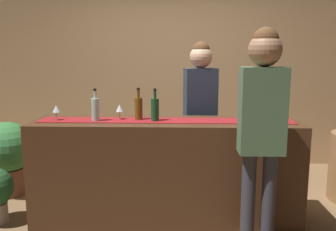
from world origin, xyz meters
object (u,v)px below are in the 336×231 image
object	(u,v)px
wine_bottle_amber	(139,108)
wine_bottle_clear	(96,109)
wine_glass_mid_counter	(56,109)
bartender	(200,103)
potted_plant_tall	(8,153)
wine_bottle_green	(155,109)
customer_sipping	(262,117)
wine_glass_near_customer	(119,109)

from	to	relation	value
wine_bottle_amber	wine_bottle_clear	size ratio (longest dim) A/B	1.00
wine_bottle_amber	wine_glass_mid_counter	xyz separation A→B (m)	(-0.76, -0.05, -0.01)
wine_bottle_clear	bartender	world-z (taller)	bartender
wine_glass_mid_counter	potted_plant_tall	xyz separation A→B (m)	(-0.79, 0.59, -0.60)
potted_plant_tall	wine_bottle_clear	bearing A→B (deg)	-27.85
wine_bottle_green	customer_sipping	xyz separation A→B (m)	(0.85, -0.54, 0.03)
wine_bottle_green	potted_plant_tall	bearing A→B (deg)	160.76
bartender	wine_glass_near_customer	bearing A→B (deg)	23.69
wine_bottle_amber	customer_sipping	distance (m)	1.17
wine_bottle_amber	customer_sipping	bearing A→B (deg)	-30.47
wine_bottle_amber	wine_bottle_green	size ratio (longest dim) A/B	1.00
bartender	potted_plant_tall	world-z (taller)	bartender
wine_bottle_amber	wine_bottle_clear	xyz separation A→B (m)	(-0.39, -0.08, 0.00)
wine_bottle_green	bartender	xyz separation A→B (m)	(0.45, 0.61, -0.02)
wine_bottle_clear	potted_plant_tall	distance (m)	1.45
wine_glass_near_customer	potted_plant_tall	world-z (taller)	wine_glass_near_customer
bartender	customer_sipping	world-z (taller)	customer_sipping
wine_glass_mid_counter	potted_plant_tall	size ratio (longest dim) A/B	0.17
potted_plant_tall	wine_glass_mid_counter	bearing A→B (deg)	-36.91
wine_bottle_green	wine_bottle_clear	world-z (taller)	same
wine_glass_near_customer	wine_glass_mid_counter	world-z (taller)	same
wine_bottle_amber	customer_sipping	size ratio (longest dim) A/B	0.17
wine_glass_near_customer	potted_plant_tall	distance (m)	1.58
bartender	wine_bottle_amber	bearing A→B (deg)	31.28
wine_glass_near_customer	potted_plant_tall	xyz separation A→B (m)	(-1.37, 0.53, -0.60)
wine_glass_near_customer	bartender	bearing A→B (deg)	34.65
wine_bottle_clear	wine_glass_mid_counter	size ratio (longest dim) A/B	2.10
wine_bottle_clear	customer_sipping	xyz separation A→B (m)	(1.40, -0.52, 0.03)
wine_glass_near_customer	wine_glass_mid_counter	bearing A→B (deg)	-173.93
wine_glass_mid_counter	potted_plant_tall	distance (m)	1.15
wine_bottle_amber	wine_bottle_clear	world-z (taller)	same
wine_bottle_green	customer_sipping	distance (m)	1.01
wine_glass_near_customer	wine_bottle_amber	bearing A→B (deg)	-2.18
wine_bottle_green	wine_glass_near_customer	bearing A→B (deg)	169.25
wine_bottle_green	wine_glass_mid_counter	xyz separation A→B (m)	(-0.92, 0.00, -0.01)
wine_glass_near_customer	customer_sipping	xyz separation A→B (m)	(1.19, -0.60, 0.04)
wine_bottle_clear	customer_sipping	distance (m)	1.49
bartender	potted_plant_tall	size ratio (longest dim) A/B	2.05
wine_glass_near_customer	wine_bottle_clear	bearing A→B (deg)	-158.32
wine_bottle_clear	wine_glass_near_customer	distance (m)	0.22
wine_bottle_green	wine_bottle_clear	bearing A→B (deg)	-178.09
wine_bottle_clear	wine_bottle_amber	bearing A→B (deg)	11.02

